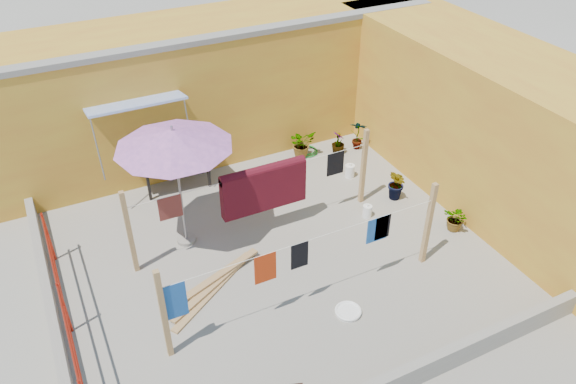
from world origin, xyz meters
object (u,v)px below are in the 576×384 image
object	(u,v)px
outdoor_table	(174,161)
plant_back_a	(302,143)
water_jug_a	(367,211)
white_basin	(348,311)
patio_umbrella	(173,139)
green_hose	(306,151)
water_jug_b	(350,171)

from	to	relation	value
outdoor_table	plant_back_a	size ratio (longest dim) A/B	2.29
outdoor_table	water_jug_a	xyz separation A→B (m)	(3.28, -2.93, -0.52)
white_basin	plant_back_a	world-z (taller)	plant_back_a
white_basin	water_jug_a	world-z (taller)	water_jug_a
white_basin	water_jug_a	bearing A→B (deg)	50.51
patio_umbrella	green_hose	size ratio (longest dim) A/B	4.67
outdoor_table	white_basin	xyz separation A→B (m)	(1.47, -5.13, -0.62)
patio_umbrella	water_jug_a	size ratio (longest dim) A/B	8.61
outdoor_table	water_jug_b	world-z (taller)	outdoor_table
water_jug_a	patio_umbrella	bearing A→B (deg)	165.79
outdoor_table	water_jug_b	size ratio (longest dim) A/B	4.48
water_jug_b	white_basin	bearing A→B (deg)	-121.83
white_basin	water_jug_b	xyz separation A→B (m)	(2.29, 3.68, 0.11)
white_basin	patio_umbrella	bearing A→B (deg)	121.23
outdoor_table	white_basin	world-z (taller)	outdoor_table
patio_umbrella	plant_back_a	size ratio (longest dim) A/B	3.83
outdoor_table	white_basin	size ratio (longest dim) A/B	3.40
outdoor_table	plant_back_a	bearing A→B (deg)	-1.47
water_jug_a	plant_back_a	size ratio (longest dim) A/B	0.44
outdoor_table	green_hose	world-z (taller)	outdoor_table
patio_umbrella	water_jug_b	world-z (taller)	patio_umbrella
patio_umbrella	green_hose	xyz separation A→B (m)	(3.80, 1.99, -2.31)
water_jug_a	water_jug_b	distance (m)	1.56
water_jug_a	water_jug_b	size ratio (longest dim) A/B	0.87
patio_umbrella	outdoor_table	world-z (taller)	patio_umbrella
white_basin	outdoor_table	bearing A→B (deg)	106.04
green_hose	plant_back_a	xyz separation A→B (m)	(-0.19, -0.08, 0.31)
white_basin	water_jug_a	distance (m)	2.85
patio_umbrella	water_jug_b	bearing A→B (deg)	7.47
patio_umbrella	white_basin	bearing A→B (deg)	-58.77
patio_umbrella	green_hose	bearing A→B (deg)	27.63
outdoor_table	plant_back_a	distance (m)	3.21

